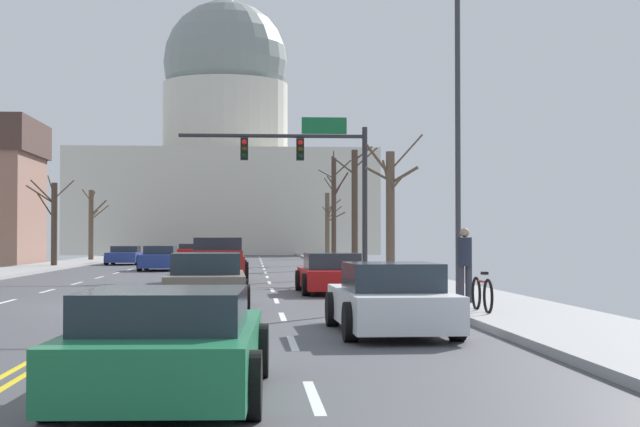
{
  "coord_description": "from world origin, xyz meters",
  "views": [
    {
      "loc": [
        2.86,
        -23.91,
        1.66
      ],
      "look_at": [
        7.08,
        36.74,
        3.16
      ],
      "focal_mm": 54.96,
      "sensor_mm": 36.0,
      "label": 1
    }
  ],
  "objects_px": {
    "sedan_oncoming_01": "(125,256)",
    "sedan_oncoming_00": "(160,259)",
    "sedan_oncoming_02": "(189,252)",
    "street_lamp_right": "(448,101)",
    "pickup_truck_near_00": "(218,262)",
    "sedan_near_02": "(206,283)",
    "sedan_near_03": "(390,301)",
    "bicycle_parked": "(482,294)",
    "sedan_near_04": "(169,345)",
    "signal_gantry": "(312,163)",
    "pedestrian_00": "(465,261)",
    "sedan_near_01": "(331,274)"
  },
  "relations": [
    {
      "from": "signal_gantry",
      "to": "sedan_near_04",
      "type": "relative_size",
      "value": 1.76
    },
    {
      "from": "street_lamp_right",
      "to": "sedan_oncoming_02",
      "type": "distance_m",
      "value": 51.04
    },
    {
      "from": "sedan_oncoming_02",
      "to": "pedestrian_00",
      "type": "distance_m",
      "value": 53.24
    },
    {
      "from": "sedan_near_04",
      "to": "bicycle_parked",
      "type": "relative_size",
      "value": 2.55
    },
    {
      "from": "sedan_oncoming_02",
      "to": "pedestrian_00",
      "type": "xyz_separation_m",
      "value": [
        9.72,
        -52.34,
        0.55
      ]
    },
    {
      "from": "street_lamp_right",
      "to": "pedestrian_00",
      "type": "distance_m",
      "value": 4.79
    },
    {
      "from": "street_lamp_right",
      "to": "bicycle_parked",
      "type": "relative_size",
      "value": 4.91
    },
    {
      "from": "sedan_near_04",
      "to": "sedan_oncoming_00",
      "type": "height_order",
      "value": "sedan_oncoming_00"
    },
    {
      "from": "sedan_near_02",
      "to": "sedan_oncoming_01",
      "type": "xyz_separation_m",
      "value": [
        -6.78,
        38.33,
        -0.07
      ]
    },
    {
      "from": "sedan_oncoming_01",
      "to": "sedan_oncoming_02",
      "type": "relative_size",
      "value": 0.97
    },
    {
      "from": "sedan_near_03",
      "to": "bicycle_parked",
      "type": "relative_size",
      "value": 2.58
    },
    {
      "from": "sedan_near_03",
      "to": "sedan_near_04",
      "type": "bearing_deg",
      "value": -116.22
    },
    {
      "from": "pickup_truck_near_00",
      "to": "bicycle_parked",
      "type": "bearing_deg",
      "value": -70.03
    },
    {
      "from": "street_lamp_right",
      "to": "pedestrian_00",
      "type": "bearing_deg",
      "value": -92.53
    },
    {
      "from": "street_lamp_right",
      "to": "sedan_near_02",
      "type": "distance_m",
      "value": 8.0
    },
    {
      "from": "sedan_near_03",
      "to": "pedestrian_00",
      "type": "xyz_separation_m",
      "value": [
        2.57,
        5.69,
        0.55
      ]
    },
    {
      "from": "sedan_oncoming_01",
      "to": "pedestrian_00",
      "type": "bearing_deg",
      "value": -71.63
    },
    {
      "from": "signal_gantry",
      "to": "sedan_near_04",
      "type": "height_order",
      "value": "signal_gantry"
    },
    {
      "from": "sedan_oncoming_02",
      "to": "pedestrian_00",
      "type": "bearing_deg",
      "value": -79.49
    },
    {
      "from": "sedan_oncoming_00",
      "to": "pedestrian_00",
      "type": "relative_size",
      "value": 2.44
    },
    {
      "from": "sedan_near_02",
      "to": "sedan_near_03",
      "type": "distance_m",
      "value": 6.83
    },
    {
      "from": "signal_gantry",
      "to": "sedan_oncoming_01",
      "type": "height_order",
      "value": "signal_gantry"
    },
    {
      "from": "pickup_truck_near_00",
      "to": "sedan_near_02",
      "type": "xyz_separation_m",
      "value": [
        0.23,
        -13.96,
        -0.13
      ]
    },
    {
      "from": "sedan_near_02",
      "to": "sedan_oncoming_00",
      "type": "distance_m",
      "value": 27.5
    },
    {
      "from": "pickup_truck_near_00",
      "to": "bicycle_parked",
      "type": "height_order",
      "value": "pickup_truck_near_00"
    },
    {
      "from": "sedan_oncoming_01",
      "to": "sedan_oncoming_00",
      "type": "bearing_deg",
      "value": -74.0
    },
    {
      "from": "sedan_oncoming_01",
      "to": "pedestrian_00",
      "type": "relative_size",
      "value": 2.46
    },
    {
      "from": "sedan_near_04",
      "to": "sedan_oncoming_00",
      "type": "relative_size",
      "value": 1.06
    },
    {
      "from": "sedan_near_01",
      "to": "sedan_near_02",
      "type": "bearing_deg",
      "value": -117.93
    },
    {
      "from": "sedan_oncoming_00",
      "to": "bicycle_parked",
      "type": "relative_size",
      "value": 2.41
    },
    {
      "from": "street_lamp_right",
      "to": "pickup_truck_near_00",
      "type": "height_order",
      "value": "street_lamp_right"
    },
    {
      "from": "sedan_near_01",
      "to": "sedan_near_02",
      "type": "relative_size",
      "value": 0.99
    },
    {
      "from": "sedan_oncoming_01",
      "to": "bicycle_parked",
      "type": "distance_m",
      "value": 42.94
    },
    {
      "from": "sedan_near_03",
      "to": "sedan_near_02",
      "type": "bearing_deg",
      "value": 120.36
    },
    {
      "from": "bicycle_parked",
      "to": "signal_gantry",
      "type": "bearing_deg",
      "value": 96.23
    },
    {
      "from": "signal_gantry",
      "to": "sedan_oncoming_00",
      "type": "bearing_deg",
      "value": 128.04
    },
    {
      "from": "sedan_near_02",
      "to": "sedan_oncoming_00",
      "type": "xyz_separation_m",
      "value": [
        -3.6,
        27.26,
        -0.02
      ]
    },
    {
      "from": "sedan_near_03",
      "to": "pedestrian_00",
      "type": "bearing_deg",
      "value": 65.74
    },
    {
      "from": "sedan_near_03",
      "to": "sedan_oncoming_00",
      "type": "relative_size",
      "value": 1.07
    },
    {
      "from": "sedan_near_02",
      "to": "bicycle_parked",
      "type": "height_order",
      "value": "sedan_near_02"
    },
    {
      "from": "pickup_truck_near_00",
      "to": "sedan_oncoming_02",
      "type": "bearing_deg",
      "value": 95.19
    },
    {
      "from": "sedan_oncoming_00",
      "to": "bicycle_parked",
      "type": "distance_m",
      "value": 31.42
    },
    {
      "from": "sedan_oncoming_00",
      "to": "sedan_oncoming_02",
      "type": "relative_size",
      "value": 0.97
    },
    {
      "from": "signal_gantry",
      "to": "sedan_oncoming_02",
      "type": "distance_m",
      "value": 35.05
    },
    {
      "from": "signal_gantry",
      "to": "pedestrian_00",
      "type": "bearing_deg",
      "value": -82.34
    },
    {
      "from": "signal_gantry",
      "to": "sedan_near_03",
      "type": "bearing_deg",
      "value": -90.25
    },
    {
      "from": "street_lamp_right",
      "to": "sedan_oncoming_02",
      "type": "relative_size",
      "value": 1.96
    },
    {
      "from": "bicycle_parked",
      "to": "sedan_near_02",
      "type": "bearing_deg",
      "value": 155.02
    },
    {
      "from": "street_lamp_right",
      "to": "sedan_near_02",
      "type": "height_order",
      "value": "street_lamp_right"
    },
    {
      "from": "sedan_oncoming_01",
      "to": "street_lamp_right",
      "type": "bearing_deg",
      "value": -70.31
    }
  ]
}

